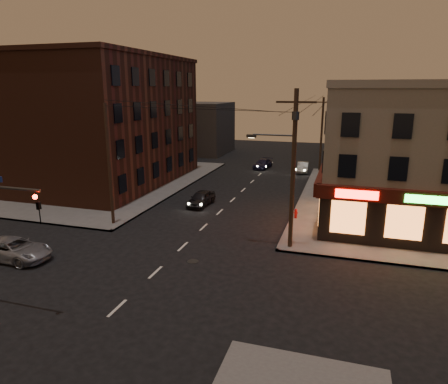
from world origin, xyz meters
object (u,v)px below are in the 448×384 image
at_px(sedan_mid, 303,167).
at_px(sedan_near, 201,198).
at_px(suv_cross, 14,249).
at_px(fire_hydrant, 296,213).
at_px(sedan_far, 263,164).

bearing_deg(sedan_mid, sedan_near, -115.77).
distance_m(sedan_near, sedan_mid, 18.94).
bearing_deg(sedan_near, suv_cross, -111.84).
xyz_separation_m(sedan_near, fire_hydrant, (8.60, -1.55, -0.09)).
distance_m(sedan_mid, sedan_far, 5.38).
relative_size(suv_cross, sedan_near, 1.23).
bearing_deg(sedan_far, suv_cross, -96.76).
distance_m(sedan_far, fire_hydrant, 21.23).
bearing_deg(sedan_far, sedan_mid, -2.27).
bearing_deg(fire_hydrant, sedan_mid, 94.70).
relative_size(sedan_far, fire_hydrant, 5.34).
height_order(suv_cross, sedan_mid, suv_cross).
xyz_separation_m(sedan_near, sedan_far, (1.73, 18.53, -0.06)).
relative_size(sedan_near, sedan_far, 0.94).
height_order(suv_cross, sedan_far, suv_cross).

